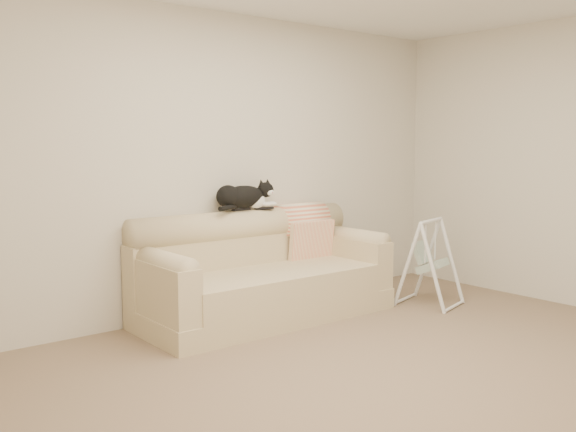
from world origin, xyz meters
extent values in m
plane|color=brown|center=(0.00, 0.00, 0.00)|extent=(5.00, 5.00, 0.00)
cube|color=beige|center=(0.00, 2.00, 1.30)|extent=(5.00, 0.04, 2.60)
cube|color=#BFAD8F|center=(0.07, 1.53, 0.09)|extent=(2.20, 0.90, 0.18)
cube|color=#BFAD8F|center=(0.07, 1.42, 0.30)|extent=(1.80, 0.68, 0.24)
cube|color=#BFAD8F|center=(0.07, 1.87, 0.43)|extent=(2.20, 0.22, 0.50)
cylinder|color=#BFAD8F|center=(0.07, 1.87, 0.76)|extent=(2.16, 0.28, 0.28)
cube|color=#BFAD8F|center=(-0.92, 1.53, 0.39)|extent=(0.20, 0.88, 0.42)
cylinder|color=#BFAD8F|center=(-0.92, 1.53, 0.60)|extent=(0.18, 0.84, 0.18)
cube|color=#BFAD8F|center=(1.06, 1.53, 0.39)|extent=(0.20, 0.88, 0.42)
cylinder|color=#BFAD8F|center=(1.06, 1.53, 0.60)|extent=(0.18, 0.84, 0.18)
cube|color=black|center=(0.04, 1.87, 0.91)|extent=(0.18, 0.07, 0.02)
cube|color=gray|center=(0.04, 1.87, 0.92)|extent=(0.10, 0.05, 0.01)
cube|color=black|center=(0.26, 1.83, 0.91)|extent=(0.18, 0.10, 0.02)
ellipsoid|color=black|center=(0.06, 1.87, 1.02)|extent=(0.48, 0.27, 0.20)
ellipsoid|color=black|center=(-0.10, 1.86, 1.03)|extent=(0.24, 0.22, 0.20)
ellipsoid|color=white|center=(0.19, 1.84, 0.98)|extent=(0.19, 0.14, 0.14)
ellipsoid|color=black|center=(0.29, 1.84, 1.07)|extent=(0.16, 0.16, 0.14)
ellipsoid|color=white|center=(0.30, 1.79, 1.05)|extent=(0.08, 0.07, 0.06)
sphere|color=#BF7272|center=(0.31, 1.76, 1.05)|extent=(0.02, 0.02, 0.02)
cone|color=black|center=(0.25, 1.85, 1.13)|extent=(0.08, 0.08, 0.07)
cone|color=black|center=(0.33, 1.86, 1.13)|extent=(0.06, 0.07, 0.07)
sphere|color=#9D811A|center=(0.27, 1.79, 1.08)|extent=(0.02, 0.02, 0.02)
sphere|color=#9D811A|center=(0.32, 1.79, 1.08)|extent=(0.02, 0.02, 0.02)
ellipsoid|color=white|center=(0.27, 1.81, 0.94)|extent=(0.09, 0.12, 0.04)
ellipsoid|color=white|center=(0.34, 1.81, 0.94)|extent=(0.09, 0.12, 0.04)
cylinder|color=black|center=(-0.16, 1.77, 0.94)|extent=(0.24, 0.15, 0.04)
cylinder|color=#E9704C|center=(0.72, 1.87, 0.76)|extent=(0.49, 0.33, 0.33)
cube|color=#E9704C|center=(0.72, 1.70, 0.56)|extent=(0.49, 0.09, 0.42)
cylinder|color=white|center=(1.34, 0.79, 0.39)|extent=(0.11, 0.27, 0.79)
cylinder|color=white|center=(1.27, 1.02, 0.39)|extent=(0.11, 0.27, 0.79)
cylinder|color=white|center=(1.77, 0.91, 0.39)|extent=(0.11, 0.27, 0.79)
cylinder|color=white|center=(1.70, 1.14, 0.39)|extent=(0.11, 0.27, 0.79)
cylinder|color=white|center=(1.52, 0.97, 0.78)|extent=(0.44, 0.15, 0.03)
cylinder|color=white|center=(1.58, 0.73, 0.02)|extent=(0.44, 0.15, 0.03)
cylinder|color=white|center=(1.45, 1.20, 0.02)|extent=(0.44, 0.15, 0.03)
cube|color=white|center=(1.53, 0.94, 0.36)|extent=(0.31, 0.29, 0.15)
cube|color=white|center=(1.50, 1.04, 0.48)|extent=(0.28, 0.18, 0.21)
cylinder|color=white|center=(1.41, 0.94, 0.59)|extent=(0.01, 0.01, 0.37)
cylinder|color=white|center=(1.63, 1.00, 0.59)|extent=(0.01, 0.01, 0.37)
camera|label=1|loc=(-3.13, -2.73, 1.48)|focal=40.00mm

